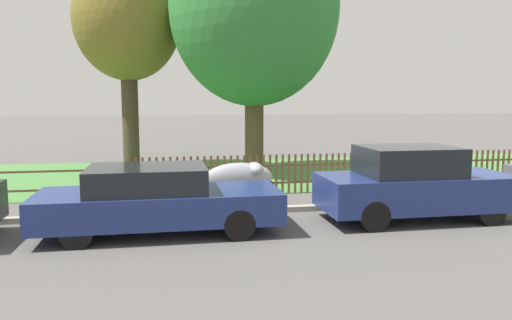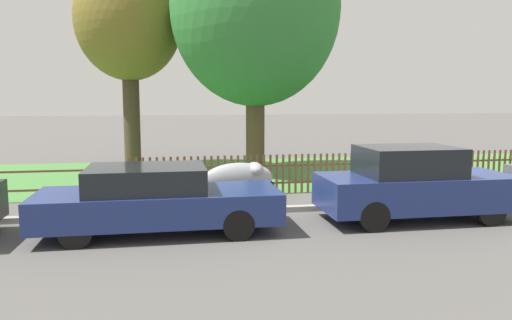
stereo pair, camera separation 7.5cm
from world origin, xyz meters
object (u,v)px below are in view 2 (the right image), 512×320
at_px(parked_car_navy_estate, 414,184).
at_px(tree_nearest_kerb, 129,21).
at_px(covered_motorcycle, 240,178).
at_px(tree_behind_motorcycle, 255,9).
at_px(parked_car_black_saloon, 156,199).

distance_m(parked_car_navy_estate, tree_nearest_kerb, 11.77).
height_order(parked_car_navy_estate, covered_motorcycle, parked_car_navy_estate).
height_order(parked_car_navy_estate, tree_nearest_kerb, tree_nearest_kerb).
relative_size(covered_motorcycle, tree_nearest_kerb, 0.25).
bearing_deg(tree_behind_motorcycle, parked_car_navy_estate, -73.15).
xyz_separation_m(parked_car_black_saloon, tree_nearest_kerb, (-1.01, 9.02, 4.55)).
bearing_deg(parked_car_navy_estate, covered_motorcycle, 144.00).
bearing_deg(parked_car_black_saloon, tree_behind_motorcycle, 66.19).
relative_size(parked_car_black_saloon, parked_car_navy_estate, 1.12).
bearing_deg(covered_motorcycle, tree_nearest_kerb, 109.73).
height_order(tree_nearest_kerb, tree_behind_motorcycle, tree_behind_motorcycle).
bearing_deg(parked_car_navy_estate, parked_car_black_saloon, -179.28).
distance_m(parked_car_black_saloon, tree_behind_motorcycle, 9.06).
height_order(parked_car_black_saloon, tree_nearest_kerb, tree_nearest_kerb).
bearing_deg(tree_nearest_kerb, tree_behind_motorcycle, -25.33).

